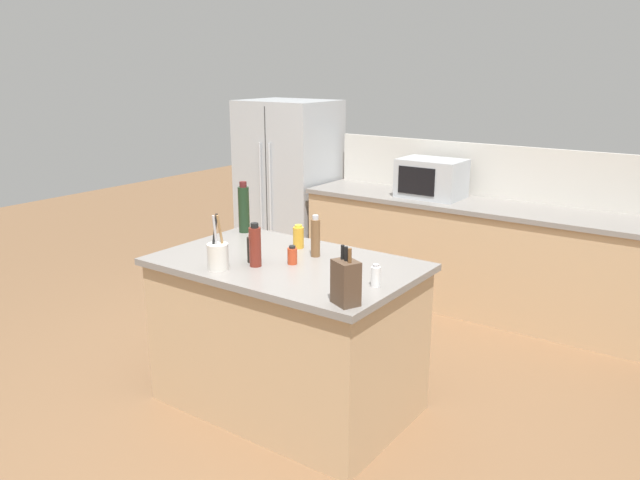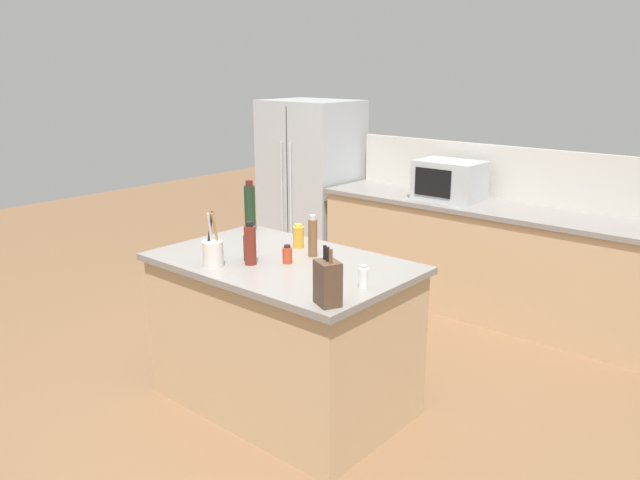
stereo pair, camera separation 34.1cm
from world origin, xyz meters
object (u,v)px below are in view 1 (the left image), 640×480
object	(u,v)px
refrigerator	(289,185)
utensil_crock	(218,255)
knife_block	(346,282)
salt_shaker	(376,276)
spice_jar_paprika	(292,256)
honey_jar	(298,237)
pepper_grinder	(315,237)
soy_sauce_bottle	(252,249)
microwave	(431,178)
vinegar_bottle	(255,246)
wine_bottle	(244,209)

from	to	relation	value
refrigerator	utensil_crock	size ratio (longest dim) A/B	5.38
knife_block	salt_shaker	xyz separation A→B (m)	(-0.01, 0.30, -0.06)
spice_jar_paprika	utensil_crock	bearing A→B (deg)	-131.59
knife_block	spice_jar_paprika	distance (m)	0.70
honey_jar	pepper_grinder	distance (m)	0.22
honey_jar	salt_shaker	bearing A→B (deg)	-23.90
soy_sauce_bottle	microwave	bearing A→B (deg)	89.18
knife_block	spice_jar_paprika	size ratio (longest dim) A/B	2.62
honey_jar	vinegar_bottle	distance (m)	0.44
salt_shaker	pepper_grinder	bearing A→B (deg)	156.00
salt_shaker	honey_jar	bearing A→B (deg)	156.10
microwave	vinegar_bottle	distance (m)	2.37
soy_sauce_bottle	spice_jar_paprika	bearing A→B (deg)	26.44
soy_sauce_bottle	wine_bottle	distance (m)	0.71
utensil_crock	soy_sauce_bottle	size ratio (longest dim) A/B	1.91
refrigerator	knife_block	bearing A→B (deg)	-47.48
soy_sauce_bottle	spice_jar_paprika	size ratio (longest dim) A/B	1.52
utensil_crock	vinegar_bottle	world-z (taller)	utensil_crock
refrigerator	knife_block	size ratio (longest dim) A/B	5.94
pepper_grinder	wine_bottle	size ratio (longest dim) A/B	0.72
utensil_crock	vinegar_bottle	bearing A→B (deg)	51.24
wine_bottle	pepper_grinder	bearing A→B (deg)	-13.64
knife_block	vinegar_bottle	size ratio (longest dim) A/B	1.13
utensil_crock	wine_bottle	world-z (taller)	wine_bottle
refrigerator	honey_jar	world-z (taller)	refrigerator
utensil_crock	soy_sauce_bottle	distance (m)	0.23
soy_sauce_bottle	vinegar_bottle	world-z (taller)	vinegar_bottle
utensil_crock	spice_jar_paprika	distance (m)	0.43
refrigerator	microwave	size ratio (longest dim) A/B	3.14
refrigerator	salt_shaker	distance (m)	3.34
microwave	wine_bottle	size ratio (longest dim) A/B	1.55
soy_sauce_bottle	refrigerator	bearing A→B (deg)	123.79
refrigerator	soy_sauce_bottle	distance (m)	2.86
salt_shaker	vinegar_bottle	size ratio (longest dim) A/B	0.48
soy_sauce_bottle	spice_jar_paprika	distance (m)	0.24
honey_jar	utensil_crock	bearing A→B (deg)	-100.37
vinegar_bottle	wine_bottle	world-z (taller)	wine_bottle
utensil_crock	spice_jar_paprika	xyz separation A→B (m)	(0.28, 0.32, -0.03)
spice_jar_paprika	wine_bottle	bearing A→B (deg)	151.98
pepper_grinder	wine_bottle	distance (m)	0.76
salt_shaker	pepper_grinder	world-z (taller)	pepper_grinder
pepper_grinder	soy_sauce_bottle	bearing A→B (deg)	-127.32
pepper_grinder	wine_bottle	bearing A→B (deg)	166.36
soy_sauce_bottle	knife_block	bearing A→B (deg)	-16.79
microwave	vinegar_bottle	bearing A→B (deg)	-89.26
refrigerator	utensil_crock	xyz separation A→B (m)	(1.52, -2.59, 0.16)
salt_shaker	vinegar_bottle	xyz separation A→B (m)	(-0.74, -0.10, 0.06)
refrigerator	pepper_grinder	size ratio (longest dim) A/B	6.72
utensil_crock	microwave	bearing A→B (deg)	87.67
microwave	wine_bottle	bearing A→B (deg)	-106.24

